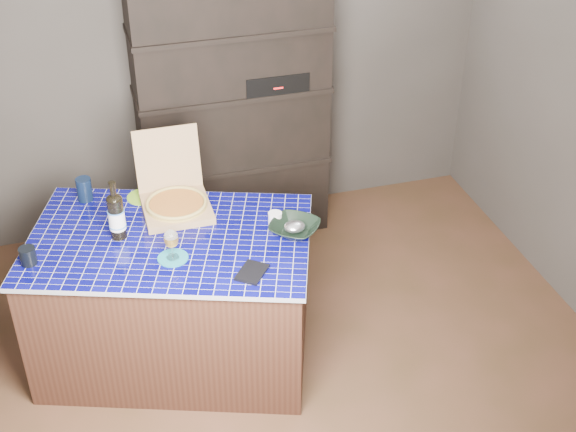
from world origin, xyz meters
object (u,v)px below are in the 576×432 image
object	(u,v)px
kitchen_island	(175,297)
pizza_box	(176,201)
bowl	(295,228)
dvd_case	(252,272)
mead_bottle	(116,216)
wine_glass	(171,239)

from	to	relation	value
kitchen_island	pizza_box	distance (m)	0.52
bowl	dvd_case	bearing A→B (deg)	-137.56
dvd_case	bowl	bearing A→B (deg)	80.27
mead_bottle	wine_glass	bearing A→B (deg)	-48.59
pizza_box	bowl	world-z (taller)	pizza_box
pizza_box	mead_bottle	size ratio (longest dim) A/B	1.32
mead_bottle	wine_glass	xyz separation A→B (m)	(0.23, -0.27, -0.01)
kitchen_island	mead_bottle	size ratio (longest dim) A/B	5.05
pizza_box	wine_glass	distance (m)	0.45
mead_bottle	wine_glass	size ratio (longest dim) A/B	2.01
mead_bottle	bowl	size ratio (longest dim) A/B	1.33
dvd_case	bowl	size ratio (longest dim) A/B	0.67
mead_bottle	bowl	bearing A→B (deg)	-14.30
kitchen_island	wine_glass	distance (m)	0.55
wine_glass	bowl	bearing A→B (deg)	3.76
pizza_box	mead_bottle	bearing A→B (deg)	-152.35
pizza_box	wine_glass	world-z (taller)	pizza_box
mead_bottle	dvd_case	size ratio (longest dim) A/B	1.97
wine_glass	bowl	world-z (taller)	wine_glass
kitchen_island	mead_bottle	world-z (taller)	mead_bottle
wine_glass	dvd_case	world-z (taller)	wine_glass
pizza_box	dvd_case	xyz separation A→B (m)	(0.25, -0.66, -0.05)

